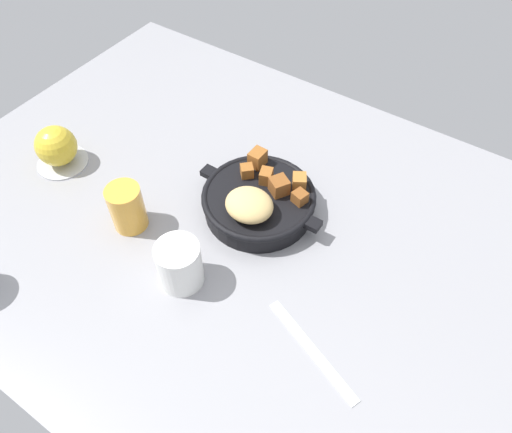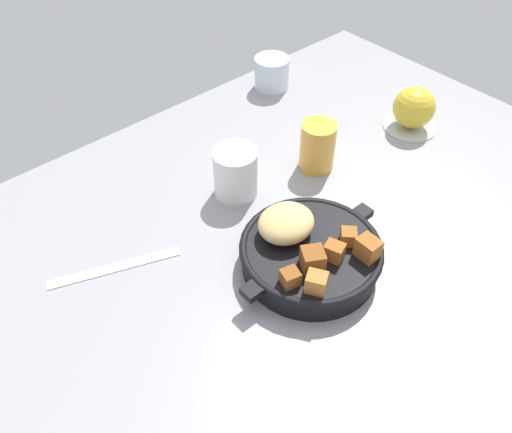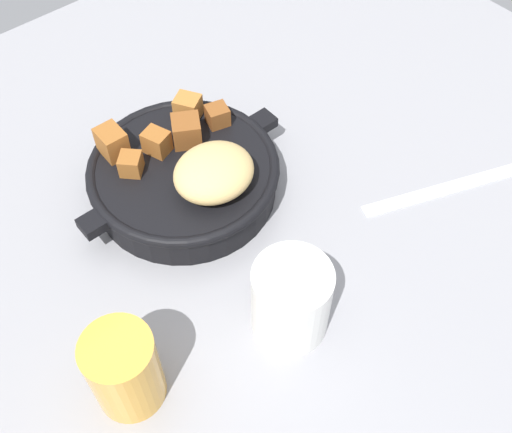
{
  "view_description": "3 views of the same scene",
  "coord_description": "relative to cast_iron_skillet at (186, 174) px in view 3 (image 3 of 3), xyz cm",
  "views": [
    {
      "loc": [
        -34.69,
        43.86,
        68.49
      ],
      "look_at": [
        -5.15,
        -0.25,
        3.63
      ],
      "focal_mm": 34.09,
      "sensor_mm": 36.0,
      "label": 1
    },
    {
      "loc": [
        -41.34,
        -35.95,
        59.07
      ],
      "look_at": [
        -4.77,
        5.55,
        3.91
      ],
      "focal_mm": 36.51,
      "sensor_mm": 36.0,
      "label": 2
    },
    {
      "loc": [
        19.22,
        33.88,
        53.05
      ],
      "look_at": [
        -4.72,
        5.65,
        3.88
      ],
      "focal_mm": 43.34,
      "sensor_mm": 36.0,
      "label": 3
    }
  ],
  "objects": [
    {
      "name": "cast_iron_skillet",
      "position": [
        0.0,
        0.0,
        0.0
      ],
      "size": [
        24.85,
        20.6,
        8.22
      ],
      "color": "black",
      "rests_on": "ground_plane"
    },
    {
      "name": "butter_knife",
      "position": [
        -21.62,
        18.17,
        -2.84
      ],
      "size": [
        18.55,
        8.46,
        0.36
      ],
      "primitive_type": "cube",
      "rotation": [
        0.0,
        0.0,
        -0.37
      ],
      "color": "silver",
      "rests_on": "ground_plane"
    },
    {
      "name": "ground_plane",
      "position": [
        3.14,
        4.09,
        -4.22
      ],
      "size": [
        116.71,
        87.2,
        2.4
      ],
      "primitive_type": "cube",
      "color": "gray"
    },
    {
      "name": "juice_glass_amber",
      "position": [
        17.37,
        15.15,
        1.36
      ],
      "size": [
        6.09,
        6.09,
        8.77
      ],
      "primitive_type": "cylinder",
      "color": "gold",
      "rests_on": "ground_plane"
    },
    {
      "name": "white_creamer_pitcher",
      "position": [
        2.3,
        19.16,
        1.21
      ],
      "size": [
        7.22,
        7.22,
        8.45
      ],
      "primitive_type": "cylinder",
      "color": "white",
      "rests_on": "ground_plane"
    }
  ]
}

